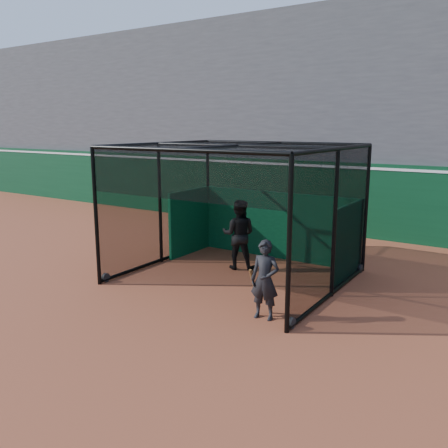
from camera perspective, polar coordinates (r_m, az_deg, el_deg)
The scene contains 6 objects.
ground at distance 10.57m, azimuth -8.41°, elevation -9.00°, with size 120.00×120.00×0.00m, color #9A4A2C.
outfield_wall at distance 17.35m, azimuth 10.39°, elevation 3.50°, with size 50.00×0.50×2.50m.
grandstand at distance 20.72m, azimuth 14.92°, elevation 13.46°, with size 50.00×7.85×8.95m.
batting_cage at distance 11.57m, azimuth 1.64°, elevation 1.28°, with size 5.03×4.62×3.25m.
batter at distance 12.44m, azimuth 1.79°, elevation -1.27°, with size 0.90×0.70×1.84m, color black.
on_deck_player at distance 9.29m, azimuth 4.92°, elevation -6.73°, with size 0.63×0.45×1.58m.
Camera 1 is at (6.63, -7.35, 3.73)m, focal length 38.00 mm.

